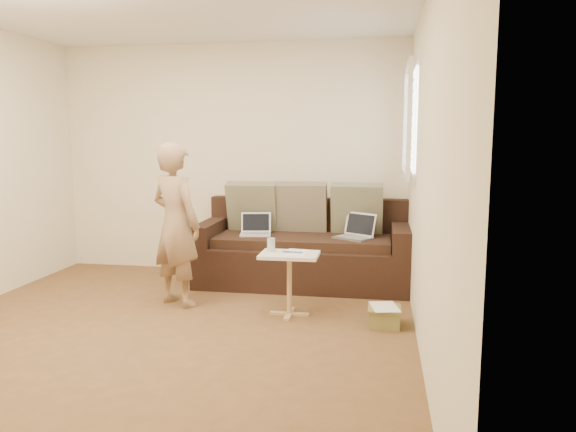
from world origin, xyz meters
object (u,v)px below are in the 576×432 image
Objects in this scene: person at (176,224)px; side_table at (289,284)px; laptop_silver at (353,239)px; striped_box at (384,316)px; laptop_white at (255,235)px; drinking_glass at (271,245)px; sofa at (303,244)px.

side_table is (1.08, -0.14, -0.48)m from person.
laptop_silver reaches higher than striped_box.
laptop_white is 0.58× the size of side_table.
person is 12.59× the size of drinking_glass.
laptop_white is at bearing -149.49° from laptop_silver.
striped_box is (1.90, -0.30, -0.67)m from person.
sofa is 0.52m from laptop_white.
laptop_white is at bearing 118.01° from side_table.
drinking_glass is (0.36, -0.96, 0.09)m from laptop_white.
side_table is 0.38m from drinking_glass.
drinking_glass is at bearing -79.92° from laptop_white.
laptop_white is 1.05m from person.
sofa is 6.02× the size of laptop_silver.
laptop_silver is at bearing -125.76° from person.
drinking_glass is 1.14m from striped_box.
laptop_silver is at bearing 105.89° from striped_box.
striped_box is at bearing -41.82° from laptop_silver.
laptop_silver is at bearing -12.42° from laptop_white.
drinking_glass reaches higher than laptop_silver.
drinking_glass is (-0.17, 0.04, 0.34)m from side_table.
drinking_glass is (0.91, -0.10, -0.14)m from person.
sofa is at bearing 82.08° from drinking_glass.
person reaches higher than laptop_white.
sofa reaches higher than drinking_glass.
laptop_white reaches higher than side_table.
person reaches higher than striped_box.
striped_box is (1.36, -1.16, -0.44)m from laptop_white.
side_table is (0.53, -1.00, -0.24)m from laptop_white.
drinking_glass reaches higher than side_table.
laptop_white is at bearing -173.41° from sofa.
side_table is (-0.50, -0.97, -0.24)m from laptop_silver.
sofa reaches higher than striped_box.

